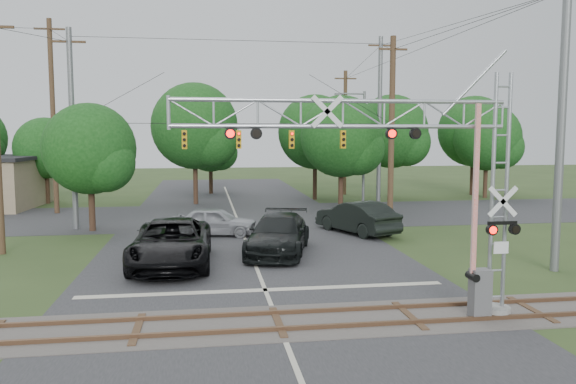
{
  "coord_description": "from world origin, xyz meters",
  "views": [
    {
      "loc": [
        -2.06,
        -13.75,
        5.5
      ],
      "look_at": [
        1.11,
        7.5,
        3.29
      ],
      "focal_mm": 35.0,
      "sensor_mm": 36.0,
      "label": 1
    }
  ],
  "objects": [
    {
      "name": "car_dark",
      "position": [
        1.29,
        11.62,
        0.9
      ],
      "size": [
        4.07,
        6.65,
        1.8
      ],
      "primitive_type": "imported",
      "rotation": [
        0.0,
        0.0,
        -0.27
      ],
      "color": "black",
      "rests_on": "ground"
    },
    {
      "name": "treeline",
      "position": [
        1.7,
        32.24,
        5.43
      ],
      "size": [
        54.56,
        26.33,
        9.52
      ],
      "color": "#3C271B",
      "rests_on": "ground"
    },
    {
      "name": "ground",
      "position": [
        0.0,
        0.0,
        0.0
      ],
      "size": [
        160.0,
        160.0,
        0.0
      ],
      "primitive_type": "plane",
      "color": "#2E411E",
      "rests_on": "ground"
    },
    {
      "name": "traffic_signal_span",
      "position": [
        0.93,
        20.0,
        5.67
      ],
      "size": [
        19.34,
        0.36,
        11.5
      ],
      "color": "slate",
      "rests_on": "ground"
    },
    {
      "name": "pickup_black",
      "position": [
        -3.48,
        9.87,
        0.97
      ],
      "size": [
        3.37,
        7.04,
        1.94
      ],
      "primitive_type": "imported",
      "rotation": [
        0.0,
        0.0,
        -0.02
      ],
      "color": "black",
      "rests_on": "ground"
    },
    {
      "name": "sedan_silver",
      "position": [
        -1.51,
        16.75,
        0.78
      ],
      "size": [
        4.83,
        2.73,
        1.55
      ],
      "primitive_type": "imported",
      "rotation": [
        0.0,
        0.0,
        1.36
      ],
      "color": "#999BA0",
      "rests_on": "ground"
    },
    {
      "name": "suv_dark",
      "position": [
        6.31,
        16.28,
        0.9
      ],
      "size": [
        3.91,
        5.78,
        1.8
      ],
      "primitive_type": "imported",
      "rotation": [
        0.0,
        0.0,
        3.55
      ],
      "color": "black",
      "rests_on": "ground"
    },
    {
      "name": "crossing_gantry",
      "position": [
        3.61,
        1.64,
        4.47
      ],
      "size": [
        10.13,
        0.93,
        7.29
      ],
      "color": "gray",
      "rests_on": "ground"
    },
    {
      "name": "railroad_track",
      "position": [
        0.0,
        2.0,
        0.03
      ],
      "size": [
        90.0,
        3.2,
        0.17
      ],
      "color": "#47413D",
      "rests_on": "ground"
    },
    {
      "name": "utility_poles",
      "position": [
        2.06,
        22.83,
        6.18
      ],
      "size": [
        26.2,
        29.87,
        13.31
      ],
      "color": "#492D21",
      "rests_on": "ground"
    },
    {
      "name": "streetlight",
      "position": [
        9.32,
        26.07,
        4.82
      ],
      "size": [
        2.3,
        0.24,
        8.61
      ],
      "color": "slate",
      "rests_on": "ground"
    },
    {
      "name": "road_main",
      "position": [
        0.0,
        10.0,
        0.01
      ],
      "size": [
        14.0,
        90.0,
        0.02
      ],
      "primitive_type": "cube",
      "color": "#2B2B2E",
      "rests_on": "ground"
    },
    {
      "name": "road_cross",
      "position": [
        0.0,
        24.0,
        0.01
      ],
      "size": [
        90.0,
        12.0,
        0.02
      ],
      "primitive_type": "cube",
      "color": "#2B2B2E",
      "rests_on": "ground"
    }
  ]
}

